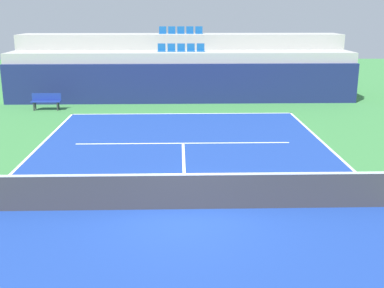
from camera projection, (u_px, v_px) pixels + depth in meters
ground_plane at (185, 209)px, 12.42m from camera, size 80.00×80.00×0.00m
court_surface at (185, 209)px, 12.42m from camera, size 11.00×24.00×0.01m
baseline_far at (182, 114)px, 23.93m from camera, size 11.00×0.10×0.00m
service_line_far at (183, 143)px, 18.58m from camera, size 8.26×0.10×0.00m
centre_service_line at (184, 170)px, 15.50m from camera, size 0.10×6.40×0.00m
back_wall at (181, 84)px, 26.35m from camera, size 19.46×0.30×2.17m
stands_tier_lower at (181, 76)px, 27.58m from camera, size 19.46×2.40×2.73m
stands_tier_upper at (181, 64)px, 29.77m from camera, size 19.46×2.40×3.60m
seating_row_lower at (181, 49)px, 27.27m from camera, size 2.66×0.44×0.44m
seating_row_upper at (181, 32)px, 29.35m from camera, size 2.66×0.44×0.44m
tennis_net at (185, 191)px, 12.28m from camera, size 11.08×0.08×1.07m
player_bench at (46, 100)px, 24.78m from camera, size 1.50×0.40×0.85m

